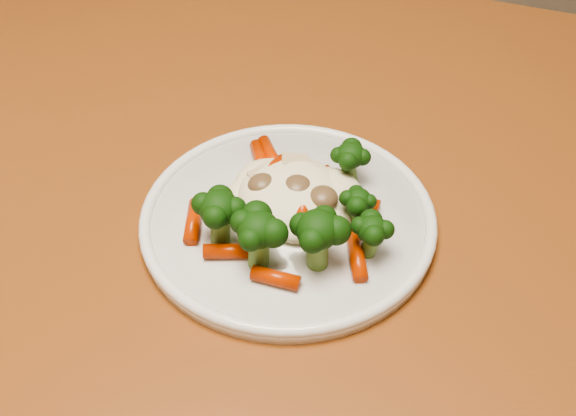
% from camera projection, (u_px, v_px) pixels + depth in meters
% --- Properties ---
extents(dining_table, '(1.25, 0.94, 0.75)m').
position_uv_depth(dining_table, '(408.00, 273.00, 0.71)').
color(dining_table, brown).
rests_on(dining_table, ground).
extents(plate, '(0.24, 0.24, 0.01)m').
position_uv_depth(plate, '(288.00, 221.00, 0.60)').
color(plate, white).
rests_on(plate, dining_table).
extents(meal, '(0.17, 0.17, 0.05)m').
position_uv_depth(meal, '(293.00, 206.00, 0.58)').
color(meal, '#FFF5CB').
rests_on(meal, plate).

